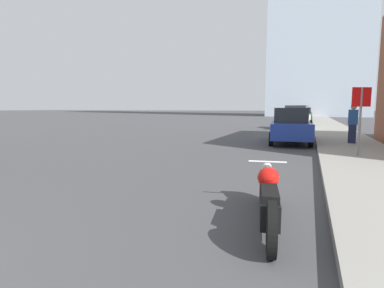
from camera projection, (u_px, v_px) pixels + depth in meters
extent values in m
cube|color=gray|center=(324.00, 121.00, 36.33)|extent=(2.64, 240.00, 0.15)
cylinder|color=black|center=(266.00, 186.00, 5.15)|extent=(0.20, 0.65, 0.64)
cylinder|color=black|center=(271.00, 230.00, 3.30)|extent=(0.20, 0.65, 0.64)
cube|color=black|center=(268.00, 202.00, 4.23)|extent=(0.47, 1.47, 0.32)
sphere|color=red|center=(268.00, 178.00, 4.47)|extent=(0.32, 0.32, 0.32)
cube|color=black|center=(270.00, 193.00, 3.90)|extent=(0.32, 0.69, 0.10)
sphere|color=silver|center=(267.00, 167.00, 5.15)|extent=(0.16, 0.16, 0.16)
cylinder|color=silver|center=(267.00, 162.00, 5.00)|extent=(0.62, 0.13, 0.04)
cube|color=#1E3899|center=(290.00, 129.00, 14.16)|extent=(2.13, 4.60, 0.70)
cube|color=#23282D|center=(290.00, 115.00, 14.08)|extent=(1.65, 2.27, 0.67)
cylinder|color=black|center=(272.00, 134.00, 15.74)|extent=(0.26, 0.62, 0.60)
cylinder|color=black|center=(305.00, 135.00, 15.30)|extent=(0.26, 0.62, 0.60)
cylinder|color=black|center=(271.00, 139.00, 13.10)|extent=(0.26, 0.62, 0.60)
cylinder|color=black|center=(311.00, 140.00, 12.66)|extent=(0.26, 0.62, 0.60)
cube|color=silver|center=(296.00, 120.00, 23.77)|extent=(2.12, 4.35, 0.77)
cube|color=#23282D|center=(297.00, 110.00, 23.68)|extent=(1.68, 2.14, 0.75)
cylinder|color=black|center=(288.00, 124.00, 25.36)|extent=(0.25, 0.70, 0.69)
cylinder|color=black|center=(309.00, 124.00, 24.62)|extent=(0.25, 0.70, 0.69)
cylinder|color=black|center=(282.00, 125.00, 23.02)|extent=(0.25, 0.70, 0.69)
cylinder|color=black|center=(306.00, 126.00, 22.28)|extent=(0.25, 0.70, 0.69)
cube|color=#1E6B33|center=(304.00, 116.00, 35.98)|extent=(1.78, 4.53, 0.70)
cube|color=#23282D|center=(304.00, 110.00, 35.90)|extent=(1.46, 2.19, 0.67)
cylinder|color=black|center=(297.00, 119.00, 37.59)|extent=(0.22, 0.70, 0.70)
cylinder|color=black|center=(310.00, 119.00, 37.06)|extent=(0.22, 0.70, 0.70)
cylinder|color=black|center=(297.00, 119.00, 34.99)|extent=(0.22, 0.70, 0.70)
cylinder|color=black|center=(311.00, 119.00, 34.47)|extent=(0.22, 0.70, 0.70)
cube|color=black|center=(304.00, 114.00, 47.08)|extent=(2.17, 4.71, 0.75)
cube|color=#23282D|center=(304.00, 109.00, 46.99)|extent=(1.70, 2.32, 0.68)
cylinder|color=black|center=(298.00, 116.00, 48.71)|extent=(0.26, 0.71, 0.70)
cylinder|color=black|center=(309.00, 116.00, 48.23)|extent=(0.26, 0.71, 0.70)
cylinder|color=black|center=(299.00, 117.00, 46.01)|extent=(0.26, 0.71, 0.70)
cylinder|color=black|center=(311.00, 117.00, 45.53)|extent=(0.26, 0.71, 0.70)
cube|color=red|center=(304.00, 113.00, 56.64)|extent=(1.85, 3.96, 0.73)
cube|color=#23282D|center=(304.00, 109.00, 56.56)|extent=(1.55, 1.91, 0.66)
cylinder|color=black|center=(300.00, 115.00, 58.12)|extent=(0.21, 0.66, 0.66)
cylinder|color=black|center=(309.00, 115.00, 57.49)|extent=(0.21, 0.66, 0.66)
cylinder|color=black|center=(299.00, 115.00, 55.88)|extent=(0.21, 0.66, 0.66)
cylinder|color=black|center=(309.00, 115.00, 55.24)|extent=(0.21, 0.66, 0.66)
cylinder|color=slate|center=(360.00, 122.00, 9.41)|extent=(0.07, 0.07, 2.15)
cube|color=red|center=(362.00, 97.00, 9.32)|extent=(0.57, 0.26, 0.60)
cube|color=#1E2347|center=(352.00, 134.00, 12.87)|extent=(0.29, 0.20, 0.80)
cube|color=#235193|center=(353.00, 117.00, 12.79)|extent=(0.36, 0.20, 0.64)
sphere|color=tan|center=(354.00, 107.00, 12.73)|extent=(0.23, 0.23, 0.23)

